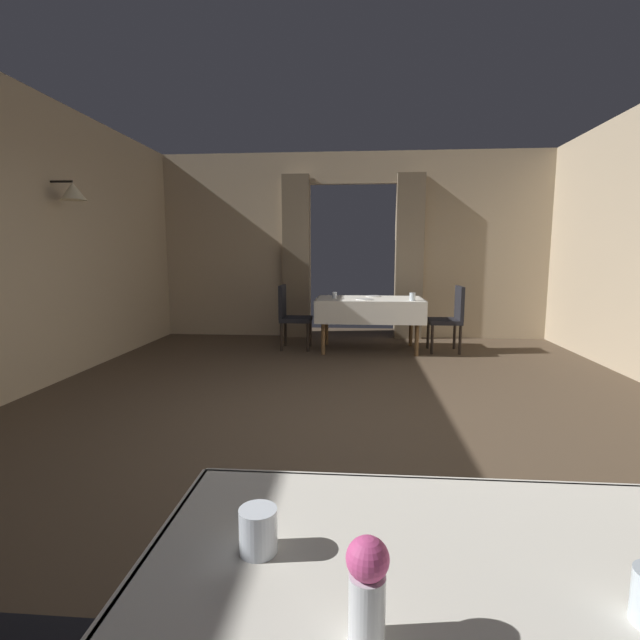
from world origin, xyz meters
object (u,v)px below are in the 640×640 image
object	(u,v)px
chair_mid_left	(291,314)
glass_near_c	(258,530)
dining_table_mid	(369,305)
plate_mid_b	(373,296)
chair_mid_right	(450,316)
glass_mid_c	(412,297)
glass_mid_a	(335,295)
dining_table_near	(516,633)
plate_mid_d	(365,299)
flower_vase_near	(367,586)

from	to	relation	value
chair_mid_left	glass_near_c	world-z (taller)	chair_mid_left
dining_table_mid	plate_mid_b	xyz separation A→B (m)	(0.06, 0.28, 0.10)
chair_mid_right	chair_mid_left	size ratio (longest dim) A/B	1.00
glass_mid_c	glass_mid_a	bearing A→B (deg)	166.65
glass_near_c	dining_table_near	bearing A→B (deg)	-8.28
dining_table_near	chair_mid_right	world-z (taller)	chair_mid_right
glass_mid_c	dining_table_mid	bearing A→B (deg)	152.15
dining_table_near	chair_mid_left	xyz separation A→B (m)	(-1.27, 5.83, -0.14)
glass_near_c	glass_mid_a	bearing A→B (deg)	91.16
glass_mid_a	glass_mid_c	size ratio (longest dim) A/B	0.82
glass_mid_c	plate_mid_d	world-z (taller)	glass_mid_c
chair_mid_right	glass_mid_a	xyz separation A→B (m)	(-1.63, -0.03, 0.28)
chair_mid_right	plate_mid_b	xyz separation A→B (m)	(-1.07, 0.30, 0.24)
dining_table_mid	plate_mid_d	bearing A→B (deg)	-108.16
chair_mid_left	glass_mid_c	xyz separation A→B (m)	(1.71, -0.31, 0.29)
flower_vase_near	chair_mid_left	bearing A→B (deg)	99.33
flower_vase_near	plate_mid_d	size ratio (longest dim) A/B	0.77
dining_table_mid	plate_mid_b	world-z (taller)	plate_mid_b
dining_table_mid	chair_mid_left	xyz separation A→B (m)	(-1.14, 0.01, -0.14)
flower_vase_near	plate_mid_d	world-z (taller)	flower_vase_near
dining_table_near	flower_vase_near	distance (m)	0.37
glass_mid_c	plate_mid_b	bearing A→B (deg)	130.88
glass_mid_c	chair_mid_left	bearing A→B (deg)	169.63
chair_mid_left	plate_mid_b	size ratio (longest dim) A/B	4.14
plate_mid_d	chair_mid_left	bearing A→B (deg)	167.89
dining_table_mid	glass_mid_c	world-z (taller)	glass_mid_c
chair_mid_left	glass_near_c	distance (m)	5.81
chair_mid_right	flower_vase_near	size ratio (longest dim) A/B	5.15
dining_table_mid	glass_mid_a	xyz separation A→B (m)	(-0.50, -0.05, 0.14)
chair_mid_left	flower_vase_near	world-z (taller)	same
flower_vase_near	glass_mid_c	size ratio (longest dim) A/B	1.65
plate_mid_b	chair_mid_right	bearing A→B (deg)	-15.57
glass_mid_a	flower_vase_near	bearing A→B (deg)	-86.73
dining_table_mid	dining_table_near	bearing A→B (deg)	-88.73
dining_table_near	glass_near_c	bearing A→B (deg)	171.72
glass_near_c	glass_mid_c	world-z (taller)	glass_mid_c
chair_mid_left	dining_table_mid	bearing A→B (deg)	-0.58
chair_mid_right	plate_mid_b	world-z (taller)	chair_mid_right
flower_vase_near	glass_near_c	bearing A→B (deg)	136.23
dining_table_mid	glass_mid_a	distance (m)	0.52
chair_mid_right	flower_vase_near	xyz separation A→B (m)	(-1.30, -5.94, 0.33)
dining_table_mid	glass_near_c	size ratio (longest dim) A/B	15.77
glass_mid_a	glass_mid_c	xyz separation A→B (m)	(1.06, -0.25, 0.01)
glass_mid_a	glass_mid_c	bearing A→B (deg)	-13.35
dining_table_near	glass_mid_a	world-z (taller)	glass_mid_a
chair_mid_right	glass_near_c	size ratio (longest dim) A/B	9.73
dining_table_mid	chair_mid_left	bearing A→B (deg)	179.42
glass_near_c	glass_mid_c	xyz separation A→B (m)	(0.95, 5.44, 0.01)
chair_mid_right	plate_mid_d	xyz separation A→B (m)	(-1.21, -0.20, 0.24)
chair_mid_right	plate_mid_d	world-z (taller)	chair_mid_right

